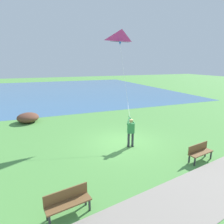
% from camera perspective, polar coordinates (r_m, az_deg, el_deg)
% --- Properties ---
extents(ground_plane, '(120.00, 120.00, 0.00)m').
position_cam_1_polar(ground_plane, '(12.49, 3.47, -8.91)').
color(ground_plane, '#569947').
extents(lake_water, '(36.00, 44.00, 0.01)m').
position_cam_1_polar(lake_water, '(36.81, -20.15, 5.73)').
color(lake_water, teal).
rests_on(lake_water, ground).
extents(walkway_path, '(7.96, 31.93, 0.02)m').
position_cam_1_polar(walkway_path, '(7.16, 10.35, -29.20)').
color(walkway_path, gray).
rests_on(walkway_path, ground).
extents(person_kite_flyer, '(0.63, 0.51, 1.83)m').
position_cam_1_polar(person_kite_flyer, '(11.60, 5.51, -5.26)').
color(person_kite_flyer, '#232328').
rests_on(person_kite_flyer, ground).
extents(flying_kite, '(3.60, 1.76, 5.40)m').
position_cam_1_polar(flying_kite, '(14.70, 2.87, 21.09)').
color(flying_kite, '#E02D9E').
extents(park_bench_near_walkway, '(0.70, 1.55, 0.88)m').
position_cam_1_polar(park_bench_near_walkway, '(11.10, 24.29, -10.41)').
color(park_bench_near_walkway, brown).
rests_on(park_bench_near_walkway, ground).
extents(park_bench_far_walkway, '(0.70, 1.55, 0.88)m').
position_cam_1_polar(park_bench_far_walkway, '(7.17, -12.86, -23.99)').
color(park_bench_far_walkway, brown).
rests_on(park_bench_far_walkway, ground).
extents(lakeside_shrub, '(1.76, 1.75, 0.81)m').
position_cam_1_polar(lakeside_shrub, '(17.91, -23.41, -1.51)').
color(lakeside_shrub, brown).
rests_on(lakeside_shrub, ground).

